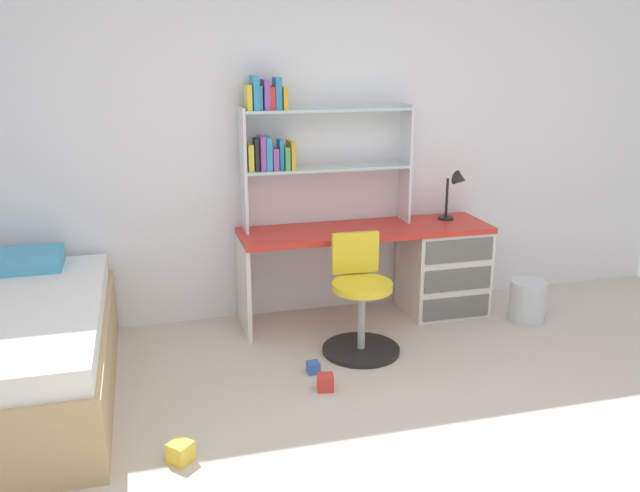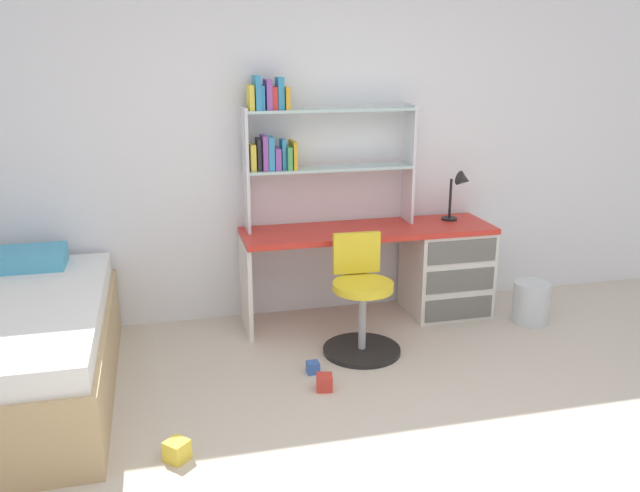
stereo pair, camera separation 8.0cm
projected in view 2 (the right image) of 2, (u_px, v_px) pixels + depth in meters
name	position (u px, v px, depth m)	size (l,w,h in m)	color
room_shell	(128.00, 178.00, 3.49)	(6.09, 5.80, 2.62)	silver
desk	(427.00, 265.00, 5.04)	(1.85, 0.53, 0.70)	red
bookshelf_hutch	(303.00, 140.00, 4.69)	(1.23, 0.22, 1.08)	silver
desk_lamp	(461.00, 188.00, 4.99)	(0.20, 0.17, 0.38)	black
swivel_chair	(361.00, 307.00, 4.41)	(0.52, 0.52, 0.79)	black
bed_platform	(12.00, 352.00, 3.81)	(1.09, 1.87, 0.71)	tan
waste_bin	(531.00, 302.00, 4.93)	(0.27, 0.27, 0.31)	silver
toy_block_yellow_0	(177.00, 451.00, 3.29)	(0.10, 0.10, 0.10)	gold
toy_block_red_1	(324.00, 382.00, 3.97)	(0.10, 0.10, 0.10)	red
toy_block_blue_2	(313.00, 367.00, 4.18)	(0.07, 0.07, 0.07)	#3860B7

